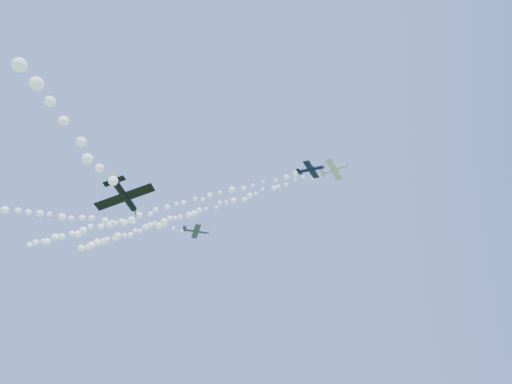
% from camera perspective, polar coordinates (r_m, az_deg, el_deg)
% --- Properties ---
extents(plane_white, '(6.19, 6.42, 1.90)m').
position_cam_1_polar(plane_white, '(91.38, 10.33, 3.00)').
color(plane_white, silver).
extents(smoke_trail_white, '(70.10, 27.16, 2.72)m').
position_cam_1_polar(smoke_trail_white, '(107.52, -9.46, -3.16)').
color(smoke_trail_white, white).
extents(plane_navy, '(6.16, 6.54, 2.30)m').
position_cam_1_polar(plane_navy, '(85.52, 7.36, 3.02)').
color(plane_navy, black).
extents(smoke_trail_navy, '(75.38, 23.25, 2.48)m').
position_cam_1_polar(smoke_trail_navy, '(102.95, -14.69, -2.89)').
color(smoke_trail_navy, white).
extents(plane_grey, '(6.27, 6.64, 2.10)m').
position_cam_1_polar(plane_grey, '(100.24, -8.00, -5.16)').
color(plane_grey, '#363E4F').
extents(smoke_trail_grey, '(63.37, 31.05, 2.97)m').
position_cam_1_polar(smoke_trail_grey, '(102.94, -28.66, -2.21)').
color(smoke_trail_grey, white).
extents(plane_black, '(7.91, 7.94, 3.17)m').
position_cam_1_polar(plane_black, '(61.68, -17.11, -0.52)').
color(plane_black, black).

